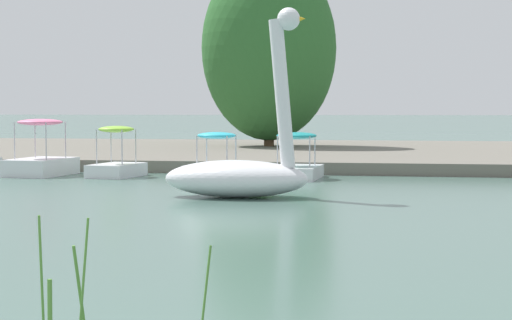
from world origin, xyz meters
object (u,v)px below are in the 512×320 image
at_px(swan_boat, 241,167).
at_px(pedal_boat_cyan, 217,165).
at_px(tree_willow_near_path, 269,48).
at_px(pedal_boat_lime, 117,161).
at_px(pedal_boat_teal, 296,165).
at_px(pedal_boat_pink, 41,159).

relative_size(swan_boat, pedal_boat_cyan, 1.85).
bearing_deg(tree_willow_near_path, pedal_boat_lime, -100.98).
distance_m(pedal_boat_teal, pedal_boat_lime, 5.47).
xyz_separation_m(swan_boat, pedal_boat_pink, (-7.40, 5.67, -0.18)).
distance_m(pedal_boat_teal, pedal_boat_pink, 7.96).
distance_m(pedal_boat_teal, pedal_boat_cyan, 2.38).
bearing_deg(swan_boat, pedal_boat_lime, 131.54).
relative_size(pedal_boat_teal, pedal_boat_pink, 0.92).
height_order(pedal_boat_cyan, pedal_boat_pink, pedal_boat_pink).
xyz_separation_m(pedal_boat_teal, pedal_boat_cyan, (-2.38, -0.10, -0.03)).
xyz_separation_m(pedal_boat_teal, pedal_boat_lime, (-5.47, -0.15, 0.05)).
xyz_separation_m(pedal_boat_cyan, tree_willow_near_path, (-0.53, 13.12, 4.33)).
height_order(pedal_boat_cyan, pedal_boat_lime, pedal_boat_lime).
bearing_deg(pedal_boat_pink, swan_boat, -37.45).
height_order(pedal_boat_teal, pedal_boat_cyan, pedal_boat_teal).
relative_size(swan_boat, pedal_boat_teal, 1.88).
bearing_deg(pedal_boat_teal, pedal_boat_lime, -178.40).
bearing_deg(pedal_boat_lime, swan_boat, -48.46).
height_order(pedal_boat_lime, tree_willow_near_path, tree_willow_near_path).
xyz_separation_m(pedal_boat_teal, tree_willow_near_path, (-2.91, 13.02, 4.30)).
distance_m(swan_boat, tree_willow_near_path, 19.29).
xyz_separation_m(pedal_boat_cyan, pedal_boat_lime, (-3.09, -0.06, 0.08)).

